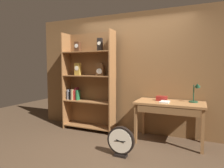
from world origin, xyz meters
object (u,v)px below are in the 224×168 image
object	(u,v)px
toolbox_small	(162,98)
workbench	(169,107)
open_repair_manual	(165,102)
desk_lamp	(195,93)
round_clock_large	(121,141)
bookshelf	(88,82)

from	to	relation	value
toolbox_small	workbench	bearing A→B (deg)	-29.47
workbench	open_repair_manual	bearing A→B (deg)	-129.57
desk_lamp	toolbox_small	xyz separation A→B (m)	(-0.59, -0.04, -0.14)
open_repair_manual	round_clock_large	world-z (taller)	open_repair_manual
bookshelf	toolbox_small	distance (m)	1.66
workbench	round_clock_large	size ratio (longest dim) A/B	2.54
toolbox_small	round_clock_large	world-z (taller)	toolbox_small
round_clock_large	bookshelf	bearing A→B (deg)	139.85
open_repair_manual	round_clock_large	size ratio (longest dim) A/B	0.45
desk_lamp	round_clock_large	world-z (taller)	desk_lamp
desk_lamp	toolbox_small	bearing A→B (deg)	-176.36
round_clock_large	toolbox_small	bearing A→B (deg)	64.89
bookshelf	round_clock_large	xyz separation A→B (m)	(1.18, -1.00, -0.84)
workbench	round_clock_large	xyz separation A→B (m)	(-0.62, -0.89, -0.44)
workbench	desk_lamp	world-z (taller)	desk_lamp
bookshelf	open_repair_manual	distance (m)	1.77
bookshelf	desk_lamp	world-z (taller)	bookshelf
open_repair_manual	desk_lamp	bearing A→B (deg)	25.01
workbench	round_clock_large	bearing A→B (deg)	-124.99
toolbox_small	round_clock_large	distance (m)	1.23
workbench	open_repair_manual	size ratio (longest dim) A/B	5.66
bookshelf	toolbox_small	bearing A→B (deg)	-0.74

